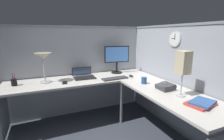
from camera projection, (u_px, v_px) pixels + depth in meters
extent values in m
plane|color=#383D47|center=(116.00, 129.00, 2.55)|extent=(6.80, 6.80, 0.00)
cube|color=#999EA8|center=(79.00, 71.00, 3.02)|extent=(2.57, 0.10, 1.55)
cube|color=gray|center=(77.00, 27.00, 2.85)|extent=(2.57, 0.12, 0.03)
cube|color=#999EA8|center=(176.00, 79.00, 2.48)|extent=(0.10, 2.37, 1.55)
cube|color=gray|center=(181.00, 25.00, 2.31)|extent=(0.12, 2.37, 0.03)
cube|color=beige|center=(83.00, 80.00, 2.67)|extent=(2.35, 0.66, 0.03)
cube|color=beige|center=(172.00, 94.00, 2.03)|extent=(0.66, 1.49, 0.03)
cylinder|color=slate|center=(121.00, 103.00, 2.68)|extent=(0.05, 0.05, 0.70)
cube|color=slate|center=(3.00, 114.00, 2.31)|extent=(0.03, 0.58, 0.60)
cylinder|color=black|center=(117.00, 72.00, 3.08)|extent=(0.20, 0.20, 0.02)
cylinder|color=black|center=(117.00, 67.00, 3.06)|extent=(0.04, 0.04, 0.20)
cube|color=black|center=(117.00, 54.00, 3.01)|extent=(0.46, 0.09, 0.30)
cube|color=#4C84D8|center=(117.00, 54.00, 2.99)|extent=(0.42, 0.06, 0.26)
cube|color=#232326|center=(85.00, 78.00, 2.71)|extent=(0.34, 0.24, 0.02)
cube|color=black|center=(85.00, 77.00, 2.71)|extent=(0.29, 0.18, 0.00)
cube|color=#232326|center=(82.00, 73.00, 2.91)|extent=(0.34, 0.07, 0.22)
cube|color=#384C72|center=(82.00, 73.00, 2.90)|extent=(0.31, 0.06, 0.18)
cube|color=#38383D|center=(115.00, 78.00, 2.66)|extent=(0.44, 0.17, 0.02)
ellipsoid|color=#232326|center=(131.00, 76.00, 2.80)|extent=(0.06, 0.10, 0.03)
cylinder|color=#B7BABF|center=(45.00, 82.00, 2.48)|extent=(0.17, 0.17, 0.02)
cylinder|color=#B7BABF|center=(44.00, 69.00, 2.43)|extent=(0.02, 0.02, 0.38)
cone|color=#B2A88C|center=(43.00, 56.00, 2.39)|extent=(0.24, 0.24, 0.09)
cylinder|color=black|center=(14.00, 82.00, 2.31)|extent=(0.08, 0.08, 0.10)
cylinder|color=#1E1EB2|center=(13.00, 78.00, 2.30)|extent=(0.01, 0.02, 0.13)
cylinder|color=#B21E1E|center=(15.00, 78.00, 2.30)|extent=(0.01, 0.01, 0.13)
cylinder|color=#D8591E|center=(14.00, 77.00, 2.31)|extent=(0.03, 0.03, 0.01)
cube|color=black|center=(65.00, 83.00, 2.45)|extent=(0.09, 0.15, 0.01)
cube|color=#38383D|center=(165.00, 87.00, 2.16)|extent=(0.19, 0.20, 0.10)
cube|color=#8CA58C|center=(164.00, 83.00, 2.18)|extent=(0.01, 0.09, 0.04)
cube|color=#38383D|center=(170.00, 87.00, 2.08)|extent=(0.19, 0.04, 0.04)
cube|color=#BF3F38|center=(200.00, 104.00, 1.69)|extent=(0.31, 0.25, 0.02)
cube|color=#335999|center=(203.00, 102.00, 1.68)|extent=(0.31, 0.26, 0.02)
cylinder|color=#B7BABF|center=(180.00, 95.00, 1.94)|extent=(0.11, 0.11, 0.01)
cylinder|color=#B7BABF|center=(181.00, 85.00, 1.91)|extent=(0.02, 0.02, 0.27)
cube|color=beige|center=(183.00, 62.00, 1.86)|extent=(0.13, 0.13, 0.26)
cylinder|color=#2D4C8C|center=(144.00, 80.00, 2.41)|extent=(0.08, 0.08, 0.10)
cylinder|color=#B7BABF|center=(175.00, 39.00, 2.36)|extent=(0.03, 0.22, 0.22)
cylinder|color=white|center=(174.00, 39.00, 2.36)|extent=(0.00, 0.19, 0.19)
cube|color=black|center=(173.00, 39.00, 2.37)|extent=(0.00, 0.06, 0.01)
cube|color=black|center=(175.00, 37.00, 2.34)|extent=(0.00, 0.01, 0.08)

